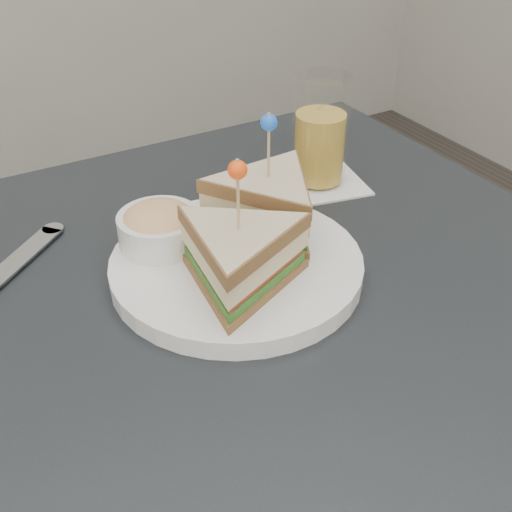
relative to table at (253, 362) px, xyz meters
The scene contains 3 objects.
table is the anchor object (origin of this frame).
plate_meal 0.13m from the table, 71.43° to the left, with size 0.31×0.29×0.16m.
drink_set 0.30m from the table, 41.98° to the left, with size 0.13×0.13×0.14m.
Camera 1 is at (-0.24, -0.43, 1.15)m, focal length 45.00 mm.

